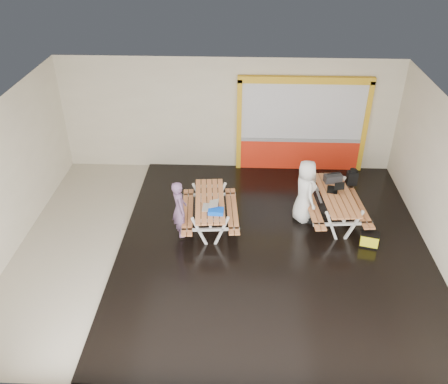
{
  "coord_description": "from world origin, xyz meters",
  "views": [
    {
      "loc": [
        0.41,
        -9.04,
        7.28
      ],
      "look_at": [
        0.0,
        0.9,
        1.0
      ],
      "focal_mm": 37.61,
      "sensor_mm": 36.0,
      "label": 1
    }
  ],
  "objects_px": {
    "picnic_table_left": "(210,206)",
    "laptop_left": "(210,206)",
    "laptop_right": "(335,188)",
    "person_left": "(179,209)",
    "fluke_bag": "(369,240)",
    "toolbox": "(333,178)",
    "person_right": "(305,191)",
    "backpack": "(352,177)",
    "dark_case": "(315,218)",
    "picnic_table_right": "(335,200)",
    "blue_pouch": "(216,211)"
  },
  "relations": [
    {
      "from": "person_left",
      "to": "laptop_right",
      "type": "xyz_separation_m",
      "value": [
        3.91,
        1.01,
        0.05
      ]
    },
    {
      "from": "blue_pouch",
      "to": "toolbox",
      "type": "distance_m",
      "value": 3.4
    },
    {
      "from": "laptop_left",
      "to": "toolbox",
      "type": "distance_m",
      "value": 3.45
    },
    {
      "from": "backpack",
      "to": "dark_case",
      "type": "bearing_deg",
      "value": -135.28
    },
    {
      "from": "picnic_table_right",
      "to": "picnic_table_left",
      "type": "bearing_deg",
      "value": -173.46
    },
    {
      "from": "laptop_left",
      "to": "laptop_right",
      "type": "relative_size",
      "value": 0.82
    },
    {
      "from": "picnic_table_left",
      "to": "laptop_left",
      "type": "bearing_deg",
      "value": -85.67
    },
    {
      "from": "laptop_right",
      "to": "backpack",
      "type": "bearing_deg",
      "value": 53.09
    },
    {
      "from": "toolbox",
      "to": "backpack",
      "type": "distance_m",
      "value": 0.74
    },
    {
      "from": "picnic_table_right",
      "to": "dark_case",
      "type": "bearing_deg",
      "value": -171.2
    },
    {
      "from": "dark_case",
      "to": "blue_pouch",
      "type": "bearing_deg",
      "value": -161.34
    },
    {
      "from": "person_right",
      "to": "laptop_right",
      "type": "height_order",
      "value": "person_right"
    },
    {
      "from": "laptop_right",
      "to": "blue_pouch",
      "type": "distance_m",
      "value": 3.21
    },
    {
      "from": "picnic_table_left",
      "to": "backpack",
      "type": "relative_size",
      "value": 4.53
    },
    {
      "from": "person_left",
      "to": "person_right",
      "type": "height_order",
      "value": "person_right"
    },
    {
      "from": "person_right",
      "to": "dark_case",
      "type": "xyz_separation_m",
      "value": [
        0.32,
        -0.1,
        -0.77
      ]
    },
    {
      "from": "backpack",
      "to": "blue_pouch",
      "type": "bearing_deg",
      "value": -152.04
    },
    {
      "from": "picnic_table_left",
      "to": "dark_case",
      "type": "height_order",
      "value": "picnic_table_left"
    },
    {
      "from": "person_left",
      "to": "blue_pouch",
      "type": "xyz_separation_m",
      "value": [
        0.89,
        -0.09,
        0.02
      ]
    },
    {
      "from": "backpack",
      "to": "laptop_left",
      "type": "bearing_deg",
      "value": -155.73
    },
    {
      "from": "laptop_left",
      "to": "backpack",
      "type": "height_order",
      "value": "backpack"
    },
    {
      "from": "person_left",
      "to": "dark_case",
      "type": "bearing_deg",
      "value": -97.44
    },
    {
      "from": "laptop_left",
      "to": "dark_case",
      "type": "xyz_separation_m",
      "value": [
        2.72,
        0.65,
        -0.75
      ]
    },
    {
      "from": "person_right",
      "to": "laptop_right",
      "type": "xyz_separation_m",
      "value": [
        0.78,
        0.15,
        0.02
      ]
    },
    {
      "from": "laptop_right",
      "to": "dark_case",
      "type": "bearing_deg",
      "value": -152.01
    },
    {
      "from": "laptop_left",
      "to": "toolbox",
      "type": "xyz_separation_m",
      "value": [
        3.19,
        1.33,
        0.08
      ]
    },
    {
      "from": "picnic_table_right",
      "to": "backpack",
      "type": "distance_m",
      "value": 1.17
    },
    {
      "from": "laptop_right",
      "to": "toolbox",
      "type": "distance_m",
      "value": 0.44
    },
    {
      "from": "toolbox",
      "to": "fluke_bag",
      "type": "bearing_deg",
      "value": -66.86
    },
    {
      "from": "picnic_table_right",
      "to": "laptop_left",
      "type": "relative_size",
      "value": 5.64
    },
    {
      "from": "fluke_bag",
      "to": "toolbox",
      "type": "bearing_deg",
      "value": 113.14
    },
    {
      "from": "person_right",
      "to": "laptop_left",
      "type": "bearing_deg",
      "value": 91.16
    },
    {
      "from": "picnic_table_left",
      "to": "person_right",
      "type": "height_order",
      "value": "person_right"
    },
    {
      "from": "person_left",
      "to": "toolbox",
      "type": "relative_size",
      "value": 2.96
    },
    {
      "from": "backpack",
      "to": "dark_case",
      "type": "xyz_separation_m",
      "value": [
        -1.07,
        -1.06,
        -0.66
      ]
    },
    {
      "from": "dark_case",
      "to": "backpack",
      "type": "bearing_deg",
      "value": 44.72
    },
    {
      "from": "picnic_table_right",
      "to": "fluke_bag",
      "type": "relative_size",
      "value": 4.61
    },
    {
      "from": "laptop_right",
      "to": "blue_pouch",
      "type": "relative_size",
      "value": 1.34
    },
    {
      "from": "picnic_table_left",
      "to": "dark_case",
      "type": "xyz_separation_m",
      "value": [
        2.75,
        0.3,
        -0.51
      ]
    },
    {
      "from": "person_left",
      "to": "toolbox",
      "type": "distance_m",
      "value": 4.18
    },
    {
      "from": "dark_case",
      "to": "laptop_right",
      "type": "bearing_deg",
      "value": 27.99
    },
    {
      "from": "dark_case",
      "to": "fluke_bag",
      "type": "distance_m",
      "value": 1.55
    },
    {
      "from": "person_left",
      "to": "dark_case",
      "type": "height_order",
      "value": "person_left"
    },
    {
      "from": "laptop_left",
      "to": "person_right",
      "type": "bearing_deg",
      "value": 17.24
    },
    {
      "from": "laptop_right",
      "to": "blue_pouch",
      "type": "height_order",
      "value": "laptop_right"
    },
    {
      "from": "picnic_table_left",
      "to": "laptop_left",
      "type": "relative_size",
      "value": 5.39
    },
    {
      "from": "laptop_left",
      "to": "backpack",
      "type": "distance_m",
      "value": 4.16
    },
    {
      "from": "person_left",
      "to": "person_right",
      "type": "relative_size",
      "value": 0.86
    },
    {
      "from": "blue_pouch",
      "to": "dark_case",
      "type": "height_order",
      "value": "blue_pouch"
    },
    {
      "from": "laptop_right",
      "to": "person_left",
      "type": "bearing_deg",
      "value": -165.45
    }
  ]
}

